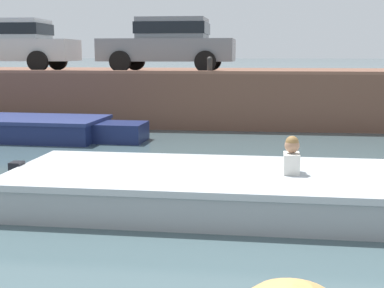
{
  "coord_description": "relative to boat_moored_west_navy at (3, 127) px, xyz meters",
  "views": [
    {
      "loc": [
        0.66,
        -1.05,
        2.01
      ],
      "look_at": [
        0.02,
        4.46,
        1.06
      ],
      "focal_mm": 50.0,
      "sensor_mm": 36.0,
      "label": 1
    }
  ],
  "objects": [
    {
      "name": "boat_moored_west_navy",
      "position": [
        0.0,
        0.0,
        0.0
      ],
      "size": [
        6.51,
        2.12,
        0.51
      ],
      "color": "navy",
      "rests_on": "ground"
    },
    {
      "name": "far_quay_wall",
      "position": [
        5.29,
        4.76,
        0.48
      ],
      "size": [
        60.0,
        6.0,
        1.47
      ],
      "primitive_type": "cube",
      "color": "brown",
      "rests_on": "ground"
    },
    {
      "name": "ground_plane",
      "position": [
        5.29,
        -4.62,
        -0.25
      ],
      "size": [
        400.0,
        400.0,
        0.0
      ],
      "primitive_type": "plane",
      "color": "#3D5156"
    },
    {
      "name": "far_wall_coping",
      "position": [
        5.29,
        1.88,
        1.26
      ],
      "size": [
        60.0,
        0.24,
        0.08
      ],
      "primitive_type": "cube",
      "color": "brown",
      "rests_on": "far_quay_wall"
    },
    {
      "name": "mooring_bollard_mid",
      "position": [
        4.79,
        2.01,
        1.46
      ],
      "size": [
        0.15,
        0.15,
        0.44
      ],
      "color": "#2D2B28",
      "rests_on": "far_quay_wall"
    },
    {
      "name": "car_leftmost_silver",
      "position": [
        -1.52,
        3.72,
        2.07
      ],
      "size": [
        4.26,
        2.04,
        1.54
      ],
      "color": "#B7BABC",
      "rests_on": "far_quay_wall"
    },
    {
      "name": "car_left_inner_grey",
      "position": [
        3.47,
        3.71,
        2.07
      ],
      "size": [
        3.92,
        2.06,
        1.54
      ],
      "color": "slate",
      "rests_on": "far_quay_wall"
    },
    {
      "name": "motorboat_passing",
      "position": [
        5.88,
        -5.23,
        -0.01
      ],
      "size": [
        6.89,
        2.38,
        0.97
      ],
      "color": "#93999E",
      "rests_on": "ground"
    }
  ]
}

